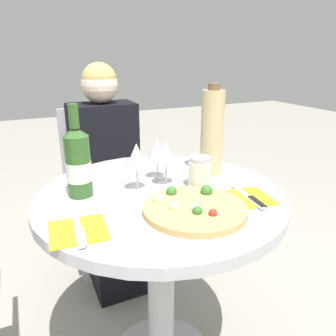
% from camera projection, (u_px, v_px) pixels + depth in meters
% --- Properties ---
extents(dining_table, '(0.85, 0.85, 0.78)m').
position_uv_depth(dining_table, '(161.00, 237.00, 1.19)').
color(dining_table, '#B2B2B7').
rests_on(dining_table, ground_plane).
extents(chair_behind_diner, '(0.40, 0.40, 0.94)m').
position_uv_depth(chair_behind_diner, '(104.00, 193.00, 1.91)').
color(chair_behind_diner, '#ADADB2').
rests_on(chair_behind_diner, ground_plane).
extents(seated_diner, '(0.34, 0.43, 1.19)m').
position_uv_depth(seated_diner, '(110.00, 190.00, 1.75)').
color(seated_diner, black).
rests_on(seated_diner, ground_plane).
extents(pizza_large, '(0.31, 0.31, 0.05)m').
position_uv_depth(pizza_large, '(194.00, 208.00, 0.98)').
color(pizza_large, tan).
rests_on(pizza_large, dining_table).
extents(wine_bottle, '(0.08, 0.08, 0.30)m').
position_uv_depth(wine_bottle, '(78.00, 163.00, 1.06)').
color(wine_bottle, '#2D5623').
rests_on(wine_bottle, dining_table).
extents(tall_carafe, '(0.09, 0.09, 0.35)m').
position_uv_depth(tall_carafe, '(212.00, 132.00, 1.25)').
color(tall_carafe, tan).
rests_on(tall_carafe, dining_table).
extents(sugar_shaker, '(0.08, 0.08, 0.11)m').
position_uv_depth(sugar_shaker, '(199.00, 172.00, 1.15)').
color(sugar_shaker, silver).
rests_on(sugar_shaker, dining_table).
extents(wine_glass_front_right, '(0.08, 0.08, 0.16)m').
position_uv_depth(wine_glass_front_right, '(166.00, 153.00, 1.15)').
color(wine_glass_front_right, silver).
rests_on(wine_glass_front_right, dining_table).
extents(wine_glass_back_right, '(0.07, 0.07, 0.16)m').
position_uv_depth(wine_glass_back_right, '(157.00, 149.00, 1.22)').
color(wine_glass_back_right, silver).
rests_on(wine_glass_back_right, dining_table).
extents(wine_glass_front_left, '(0.08, 0.08, 0.17)m').
position_uv_depth(wine_glass_front_left, '(137.00, 156.00, 1.11)').
color(wine_glass_front_left, silver).
rests_on(wine_glass_front_left, dining_table).
extents(place_setting_left, '(0.16, 0.19, 0.01)m').
position_uv_depth(place_setting_left, '(78.00, 231.00, 0.87)').
color(place_setting_left, yellow).
rests_on(place_setting_left, dining_table).
extents(place_setting_right, '(0.17, 0.19, 0.01)m').
position_uv_depth(place_setting_right, '(248.00, 198.00, 1.07)').
color(place_setting_right, yellow).
rests_on(place_setting_right, dining_table).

